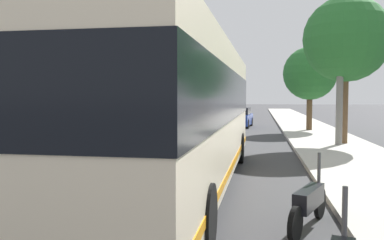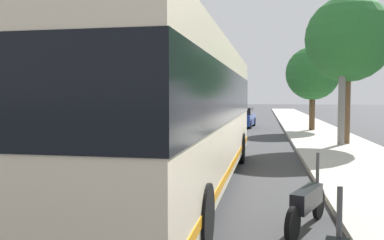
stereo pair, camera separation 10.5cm
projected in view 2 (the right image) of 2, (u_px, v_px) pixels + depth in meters
sidewalk_curb at (355, 159)px, 13.84m from camera, size 110.00×3.60×0.14m
lane_divider_line at (151, 156)px, 15.12m from camera, size 110.00×0.16×0.01m
coach_bus at (182, 109)px, 9.78m from camera, size 12.43×2.69×3.42m
motorcycle_angled at (307, 203)px, 6.76m from camera, size 1.91×0.84×1.23m
car_behind_bus at (240, 118)px, 29.28m from camera, size 4.27×2.21×1.41m
car_ahead_same_lane at (194, 112)px, 38.91m from camera, size 4.36×2.13×1.51m
roadside_tree_mid_block at (349, 39)px, 17.71m from camera, size 3.77×3.77×6.64m
roadside_tree_far_block at (313, 74)px, 24.99m from camera, size 3.31×3.31×5.32m
utility_pole at (342, 77)px, 17.24m from camera, size 0.29×0.29×6.14m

